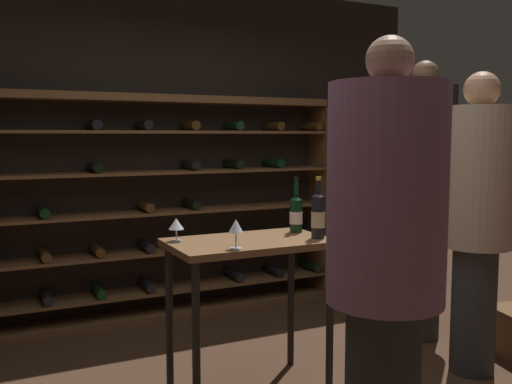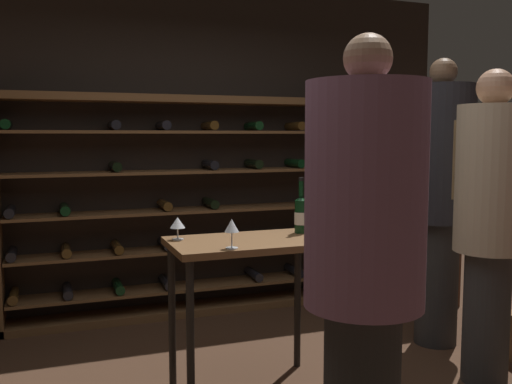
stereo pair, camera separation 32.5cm
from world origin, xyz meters
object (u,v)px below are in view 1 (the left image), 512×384
object	(u,v)px
person_guest_khaki	(477,209)
wine_glass_stemmed_left	(176,225)
display_cabinet	(404,208)
wine_bottle_gold_foil	(318,215)
wine_glass_stemmed_right	(236,227)
person_guest_blue_shirt	(385,248)
wine_rack	(168,209)
tasting_table	(249,262)
wine_bottle_red_label	(296,213)
person_bystander_dark_jacket	(422,186)

from	to	relation	value
person_guest_khaki	wine_glass_stemmed_left	size ratio (longest dim) A/B	14.44
display_cabinet	wine_glass_stemmed_left	world-z (taller)	display_cabinet
wine_bottle_gold_foil	wine_glass_stemmed_right	bearing A→B (deg)	-172.29
person_guest_blue_shirt	wine_glass_stemmed_left	bearing A→B (deg)	-94.81
wine_rack	person_guest_khaki	distance (m)	2.43
tasting_table	wine_glass_stemmed_right	size ratio (longest dim) A/B	5.83
display_cabinet	wine_bottle_red_label	size ratio (longest dim) A/B	4.95
person_bystander_dark_jacket	person_guest_khaki	bearing A→B (deg)	73.45
wine_rack	display_cabinet	size ratio (longest dim) A/B	1.77
wine_bottle_gold_foil	wine_glass_stemmed_right	xyz separation A→B (m)	(-0.57, -0.08, -0.02)
display_cabinet	wine_glass_stemmed_left	bearing A→B (deg)	-159.13
person_guest_blue_shirt	wine_glass_stemmed_left	size ratio (longest dim) A/B	14.46
wine_glass_stemmed_right	person_bystander_dark_jacket	bearing A→B (deg)	15.50
tasting_table	person_guest_khaki	distance (m)	1.49
wine_bottle_gold_foil	tasting_table	bearing A→B (deg)	160.71
wine_rack	display_cabinet	world-z (taller)	wine_rack
display_cabinet	wine_bottle_gold_foil	size ratio (longest dim) A/B	4.70
tasting_table	display_cabinet	bearing A→B (deg)	27.55
display_cabinet	tasting_table	bearing A→B (deg)	-152.45
person_bystander_dark_jacket	wine_glass_stemmed_right	world-z (taller)	person_bystander_dark_jacket
person_guest_khaki	wine_bottle_gold_foil	size ratio (longest dim) A/B	5.25
wine_rack	person_guest_khaki	world-z (taller)	person_guest_khaki
person_guest_blue_shirt	person_bystander_dark_jacket	size ratio (longest dim) A/B	0.93
tasting_table	wine_bottle_red_label	distance (m)	0.47
wine_rack	wine_bottle_red_label	world-z (taller)	wine_rack
person_guest_blue_shirt	person_bystander_dark_jacket	world-z (taller)	person_bystander_dark_jacket
wine_rack	person_guest_blue_shirt	size ratio (longest dim) A/B	1.58
wine_bottle_red_label	person_bystander_dark_jacket	bearing A→B (deg)	7.80
tasting_table	display_cabinet	xyz separation A→B (m)	(2.10, 1.10, 0.07)
person_guest_blue_shirt	wine_rack	bearing A→B (deg)	-114.04
display_cabinet	person_bystander_dark_jacket	bearing A→B (deg)	-123.71
wine_rack	wine_bottle_gold_foil	bearing A→B (deg)	-77.93
tasting_table	wine_bottle_red_label	size ratio (longest dim) A/B	2.69
person_guest_blue_shirt	wine_glass_stemmed_left	distance (m)	1.36
wine_rack	wine_bottle_gold_foil	world-z (taller)	wine_rack
person_guest_khaki	wine_glass_stemmed_right	distance (m)	1.60
wine_rack	tasting_table	distance (m)	1.61
person_bystander_dark_jacket	wine_bottle_gold_foil	size ratio (longest dim) A/B	5.65
tasting_table	display_cabinet	distance (m)	2.37
tasting_table	display_cabinet	world-z (taller)	display_cabinet
person_guest_khaki	wine_glass_stemmed_left	bearing A→B (deg)	11.17
person_guest_blue_shirt	wine_bottle_gold_foil	bearing A→B (deg)	-132.48
person_bystander_dark_jacket	wine_glass_stemmed_left	world-z (taller)	person_bystander_dark_jacket
person_guest_blue_shirt	wine_bottle_red_label	bearing A→B (deg)	-128.85
display_cabinet	wine_glass_stemmed_left	size ratio (longest dim) A/B	12.93
tasting_table	wine_bottle_gold_foil	bearing A→B (deg)	-19.29
person_guest_khaki	wine_bottle_red_label	bearing A→B (deg)	2.13
person_guest_blue_shirt	wine_bottle_red_label	xyz separation A→B (m)	(0.29, 1.23, -0.02)
display_cabinet	wine_bottle_red_label	xyz separation A→B (m)	(-1.72, -0.99, 0.18)
display_cabinet	wine_bottle_gold_foil	xyz separation A→B (m)	(-1.71, -1.23, 0.20)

